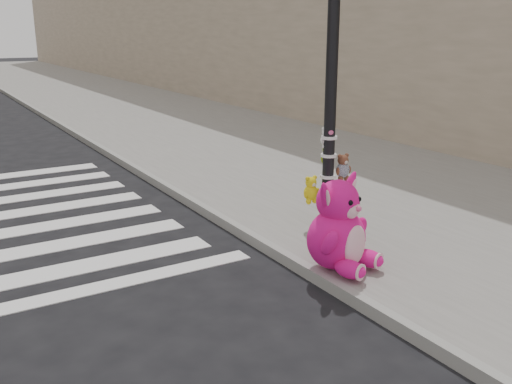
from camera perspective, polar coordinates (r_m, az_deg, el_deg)
ground at (r=5.62m, az=-3.04°, el=-14.77°), size 120.00×120.00×0.00m
sidewalk_near at (r=16.25m, az=-4.22°, el=6.04°), size 7.00×80.00×0.14m
curb_edge at (r=15.03m, az=-16.05°, el=4.64°), size 0.12×80.00×0.15m
signal_pole at (r=7.86m, az=7.41°, el=7.98°), size 0.69×0.48×4.00m
pink_bunny at (r=6.71m, az=8.32°, el=-3.89°), size 0.92×1.00×1.14m
red_teddy at (r=9.01m, az=7.76°, el=-1.13°), size 0.16×0.14×0.20m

